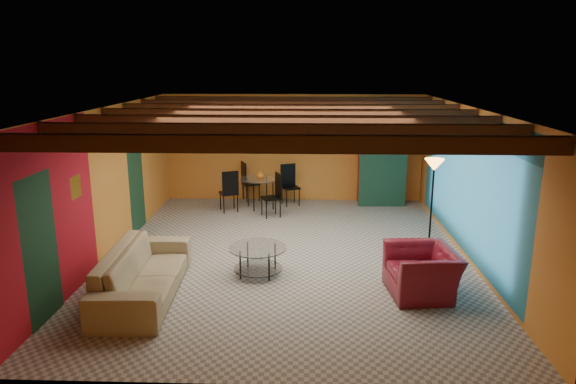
{
  "coord_description": "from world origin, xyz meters",
  "views": [
    {
      "loc": [
        0.33,
        -9.01,
        3.46
      ],
      "look_at": [
        0.0,
        0.2,
        1.15
      ],
      "focal_mm": 32.3,
      "sensor_mm": 36.0,
      "label": 1
    }
  ],
  "objects_px": {
    "dining_table": "(260,188)",
    "vase": "(260,163)",
    "potted_plant": "(384,117)",
    "floor_lamp": "(431,206)",
    "armchair": "(422,272)",
    "armoire": "(381,166)",
    "sofa": "(143,272)",
    "coffee_table": "(258,260)"
  },
  "relations": [
    {
      "from": "dining_table",
      "to": "vase",
      "type": "distance_m",
      "value": 0.6
    },
    {
      "from": "potted_plant",
      "to": "floor_lamp",
      "type": "bearing_deg",
      "value": -82.51
    },
    {
      "from": "armchair",
      "to": "potted_plant",
      "type": "distance_m",
      "value": 5.58
    },
    {
      "from": "armoire",
      "to": "floor_lamp",
      "type": "xyz_separation_m",
      "value": [
        0.45,
        -3.42,
        -0.08
      ]
    },
    {
      "from": "sofa",
      "to": "dining_table",
      "type": "xyz_separation_m",
      "value": [
        1.34,
        4.96,
        0.14
      ]
    },
    {
      "from": "floor_lamp",
      "to": "potted_plant",
      "type": "xyz_separation_m",
      "value": [
        -0.45,
        3.42,
        1.29
      ]
    },
    {
      "from": "potted_plant",
      "to": "vase",
      "type": "height_order",
      "value": "potted_plant"
    },
    {
      "from": "sofa",
      "to": "vase",
      "type": "bearing_deg",
      "value": -17.86
    },
    {
      "from": "armchair",
      "to": "potted_plant",
      "type": "xyz_separation_m",
      "value": [
        0.09,
        5.28,
        1.82
      ]
    },
    {
      "from": "armchair",
      "to": "vase",
      "type": "height_order",
      "value": "vase"
    },
    {
      "from": "sofa",
      "to": "armoire",
      "type": "relative_size",
      "value": 1.3
    },
    {
      "from": "armchair",
      "to": "armoire",
      "type": "xyz_separation_m",
      "value": [
        0.09,
        5.28,
        0.61
      ]
    },
    {
      "from": "floor_lamp",
      "to": "vase",
      "type": "distance_m",
      "value": 4.49
    },
    {
      "from": "coffee_table",
      "to": "potted_plant",
      "type": "bearing_deg",
      "value": 60.07
    },
    {
      "from": "sofa",
      "to": "armchair",
      "type": "bearing_deg",
      "value": -89.88
    },
    {
      "from": "sofa",
      "to": "armoire",
      "type": "bearing_deg",
      "value": -40.96
    },
    {
      "from": "armoire",
      "to": "armchair",
      "type": "bearing_deg",
      "value": -92.28
    },
    {
      "from": "sofa",
      "to": "potted_plant",
      "type": "bearing_deg",
      "value": -40.96
    },
    {
      "from": "armchair",
      "to": "armoire",
      "type": "relative_size",
      "value": 0.57
    },
    {
      "from": "floor_lamp",
      "to": "potted_plant",
      "type": "bearing_deg",
      "value": 97.49
    },
    {
      "from": "coffee_table",
      "to": "dining_table",
      "type": "height_order",
      "value": "dining_table"
    },
    {
      "from": "potted_plant",
      "to": "sofa",
      "type": "bearing_deg",
      "value": -128.22
    },
    {
      "from": "sofa",
      "to": "coffee_table",
      "type": "bearing_deg",
      "value": -65.18
    },
    {
      "from": "vase",
      "to": "sofa",
      "type": "bearing_deg",
      "value": -105.12
    },
    {
      "from": "sofa",
      "to": "vase",
      "type": "distance_m",
      "value": 5.19
    },
    {
      "from": "sofa",
      "to": "potted_plant",
      "type": "distance_m",
      "value": 7.22
    },
    {
      "from": "sofa",
      "to": "coffee_table",
      "type": "height_order",
      "value": "sofa"
    },
    {
      "from": "armoire",
      "to": "dining_table",
      "type": "bearing_deg",
      "value": -171.26
    },
    {
      "from": "armchair",
      "to": "coffee_table",
      "type": "bearing_deg",
      "value": -110.63
    },
    {
      "from": "dining_table",
      "to": "sofa",
      "type": "bearing_deg",
      "value": -105.12
    },
    {
      "from": "armchair",
      "to": "vase",
      "type": "xyz_separation_m",
      "value": [
        -2.89,
        4.75,
        0.75
      ]
    },
    {
      "from": "armoire",
      "to": "potted_plant",
      "type": "height_order",
      "value": "potted_plant"
    },
    {
      "from": "coffee_table",
      "to": "armoire",
      "type": "bearing_deg",
      "value": 60.07
    },
    {
      "from": "coffee_table",
      "to": "floor_lamp",
      "type": "xyz_separation_m",
      "value": [
        3.11,
        1.2,
        0.65
      ]
    },
    {
      "from": "vase",
      "to": "armchair",
      "type": "bearing_deg",
      "value": -58.64
    },
    {
      "from": "dining_table",
      "to": "armoire",
      "type": "xyz_separation_m",
      "value": [
        2.98,
        0.53,
        0.46
      ]
    },
    {
      "from": "armoire",
      "to": "potted_plant",
      "type": "relative_size",
      "value": 4.23
    },
    {
      "from": "armchair",
      "to": "floor_lamp",
      "type": "xyz_separation_m",
      "value": [
        0.54,
        1.86,
        0.53
      ]
    },
    {
      "from": "armchair",
      "to": "coffee_table",
      "type": "height_order",
      "value": "armchair"
    },
    {
      "from": "armchair",
      "to": "vase",
      "type": "bearing_deg",
      "value": -154.97
    },
    {
      "from": "floor_lamp",
      "to": "sofa",
      "type": "bearing_deg",
      "value": -156.58
    },
    {
      "from": "potted_plant",
      "to": "vase",
      "type": "xyz_separation_m",
      "value": [
        -2.98,
        -0.53,
        -1.07
      ]
    }
  ]
}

